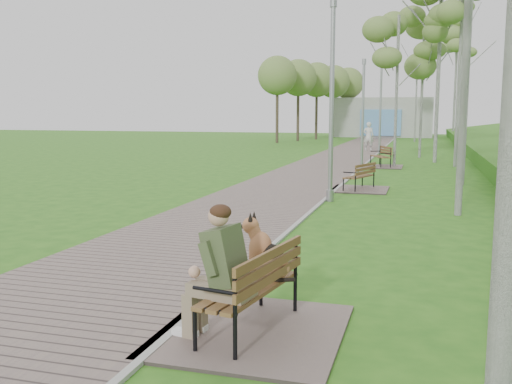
# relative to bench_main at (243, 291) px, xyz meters

# --- Properties ---
(ground) EXTENTS (120.00, 120.00, 0.00)m
(ground) POSITION_rel_bench_main_xyz_m (-0.75, 4.04, -0.50)
(ground) COLOR #296118
(ground) RESTS_ON ground
(walkway) EXTENTS (3.50, 67.00, 0.04)m
(walkway) POSITION_rel_bench_main_xyz_m (-2.50, 25.54, -0.48)
(walkway) COLOR #705F5A
(walkway) RESTS_ON ground
(kerb) EXTENTS (0.10, 67.00, 0.05)m
(kerb) POSITION_rel_bench_main_xyz_m (-0.75, 25.54, -0.48)
(kerb) COLOR #999993
(kerb) RESTS_ON ground
(building_north) EXTENTS (10.00, 5.20, 4.00)m
(building_north) POSITION_rel_bench_main_xyz_m (-2.25, 55.01, 1.49)
(building_north) COLOR #9E9E99
(building_north) RESTS_ON ground
(bench_main) EXTENTS (2.03, 2.25, 1.77)m
(bench_main) POSITION_rel_bench_main_xyz_m (0.00, 0.00, 0.00)
(bench_main) COLOR #705F5A
(bench_main) RESTS_ON ground
(bench_second) EXTENTS (1.77, 1.97, 1.09)m
(bench_second) POSITION_rel_bench_main_xyz_m (-0.06, 12.64, -0.30)
(bench_second) COLOR #705F5A
(bench_second) RESTS_ON ground
(bench_third) EXTENTS (1.92, 2.13, 1.18)m
(bench_third) POSITION_rel_bench_main_xyz_m (0.03, 20.93, -0.28)
(bench_third) COLOR #705F5A
(bench_third) RESTS_ON ground
(lamp_post_near) EXTENTS (0.22, 0.22, 5.60)m
(lamp_post_near) POSITION_rel_bench_main_xyz_m (-0.59, 10.00, 2.12)
(lamp_post_near) COLOR gray
(lamp_post_near) RESTS_ON ground
(lamp_post_second) EXTENTS (0.18, 0.18, 4.62)m
(lamp_post_second) POSITION_rel_bench_main_xyz_m (-0.49, 17.52, 1.66)
(lamp_post_second) COLOR gray
(lamp_post_second) RESTS_ON ground
(lamp_post_third) EXTENTS (0.22, 0.22, 5.72)m
(lamp_post_third) POSITION_rel_bench_main_xyz_m (-0.68, 29.83, 2.17)
(lamp_post_third) COLOR gray
(lamp_post_third) RESTS_ON ground
(pedestrian_near) EXTENTS (0.71, 0.48, 1.90)m
(pedestrian_near) POSITION_rel_bench_main_xyz_m (-1.56, 32.19, 0.45)
(pedestrian_near) COLOR silver
(pedestrian_near) RESTS_ON ground
(birch_mid_a) EXTENTS (2.31, 2.31, 7.08)m
(birch_mid_a) POSITION_rel_bench_main_xyz_m (0.65, 20.98, 5.06)
(birch_mid_a) COLOR silver
(birch_mid_a) RESTS_ON ground
(birch_mid_c) EXTENTS (2.69, 2.69, 9.99)m
(birch_mid_c) POSITION_rel_bench_main_xyz_m (2.49, 24.15, 7.34)
(birch_mid_c) COLOR silver
(birch_mid_c) RESTS_ON ground
(birch_far_b) EXTENTS (2.70, 2.70, 7.90)m
(birch_far_b) POSITION_rel_bench_main_xyz_m (1.72, 27.25, 5.70)
(birch_far_b) COLOR silver
(birch_far_b) RESTS_ON ground
(birch_far_c) EXTENTS (2.59, 2.59, 10.01)m
(birch_far_c) POSITION_rel_bench_main_xyz_m (4.32, 34.21, 7.36)
(birch_far_c) COLOR silver
(birch_far_c) RESTS_ON ground
(birch_distant_a) EXTENTS (2.35, 2.35, 8.17)m
(birch_distant_a) POSITION_rel_bench_main_xyz_m (1.19, 44.72, 5.91)
(birch_distant_a) COLOR silver
(birch_distant_a) RESTS_ON ground
(birch_distant_b) EXTENTS (2.91, 2.91, 12.16)m
(birch_distant_b) POSITION_rel_bench_main_xyz_m (4.53, 50.19, 9.05)
(birch_distant_b) COLOR silver
(birch_distant_b) RESTS_ON ground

